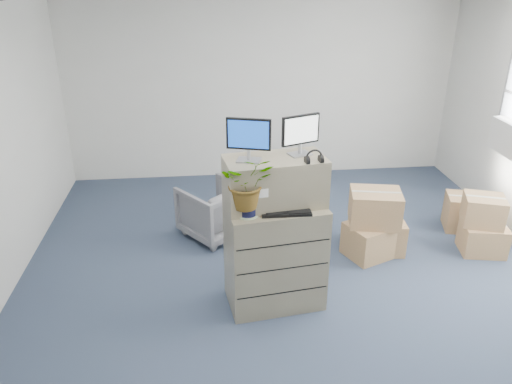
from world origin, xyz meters
TOP-DOWN VIEW (x-y plane):
  - ground at (0.00, 0.00)m, footprint 7.00×7.00m
  - wall_back at (0.00, 3.51)m, footprint 6.00×0.02m
  - ac_unit at (2.87, 1.40)m, footprint 0.24×0.60m
  - filing_cabinet_lower at (-0.26, 0.05)m, footprint 0.99×0.69m
  - filing_cabinet_upper at (-0.27, 0.10)m, footprint 0.98×0.58m
  - monitor_left at (-0.52, 0.05)m, footprint 0.39×0.20m
  - monitor_right at (-0.03, 0.16)m, footprint 0.37×0.21m
  - headphones at (0.06, -0.04)m, footprint 0.16×0.04m
  - keyboard at (-0.19, -0.10)m, footprint 0.46×0.20m
  - mouse at (0.09, -0.01)m, footprint 0.12×0.11m
  - water_bottle at (-0.17, 0.08)m, footprint 0.08×0.08m
  - phone_dock at (-0.31, 0.10)m, footprint 0.07×0.06m
  - external_drive at (0.11, 0.20)m, footprint 0.24×0.19m
  - tissue_box at (0.08, 0.17)m, footprint 0.25×0.14m
  - potted_plant at (-0.55, -0.12)m, footprint 0.45×0.50m
  - office_chair at (-0.82, 1.50)m, footprint 0.99×0.98m
  - cardboard_boxes at (1.62, 0.95)m, footprint 2.20×1.09m

SIDE VIEW (x-z plane):
  - ground at x=0.00m, z-range 0.00..0.00m
  - cardboard_boxes at x=1.62m, z-range -0.09..0.71m
  - office_chair at x=-0.82m, z-range 0.00..0.74m
  - filing_cabinet_lower at x=-0.26m, z-range 0.00..1.08m
  - keyboard at x=-0.19m, z-range 1.08..1.10m
  - mouse at x=0.09m, z-range 1.08..1.12m
  - external_drive at x=0.11m, z-range 1.08..1.15m
  - phone_dock at x=-0.31m, z-range 1.06..1.20m
  - tissue_box at x=0.08m, z-range 1.15..1.24m
  - ac_unit at x=2.87m, z-range 1.00..1.40m
  - water_bottle at x=-0.17m, z-range 1.08..1.35m
  - filing_cabinet_upper at x=-0.27m, z-range 1.08..1.54m
  - potted_plant at x=-0.55m, z-range 1.11..1.59m
  - wall_back at x=0.00m, z-range 0.00..2.80m
  - headphones at x=0.06m, z-range 1.51..1.66m
  - monitor_right at x=-0.03m, z-range 1.56..1.94m
  - monitor_left at x=-0.52m, z-range 1.57..1.96m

